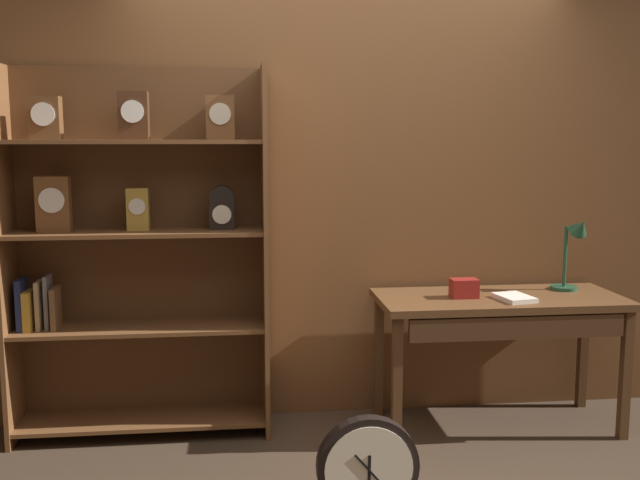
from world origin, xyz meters
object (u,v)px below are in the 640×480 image
(round_clock_large, at_px, (368,470))
(desk_lamp, at_px, (574,248))
(workbench, at_px, (500,313))
(toolbox_small, at_px, (464,288))
(bookshelf, at_px, (135,251))
(open_repair_manual, at_px, (514,298))

(round_clock_large, bearing_deg, desk_lamp, 37.51)
(workbench, height_order, toolbox_small, toolbox_small)
(bookshelf, height_order, toolbox_small, bookshelf)
(bookshelf, relative_size, desk_lamp, 4.59)
(toolbox_small, height_order, open_repair_manual, toolbox_small)
(toolbox_small, relative_size, open_repair_manual, 0.67)
(workbench, relative_size, open_repair_manual, 6.20)
(bookshelf, bearing_deg, round_clock_large, -46.30)
(open_repair_manual, bearing_deg, bookshelf, 161.30)
(toolbox_small, bearing_deg, round_clock_large, -126.61)
(workbench, xyz_separation_m, open_repair_manual, (0.04, -0.08, 0.10))
(bookshelf, height_order, workbench, bookshelf)
(bookshelf, xyz_separation_m, round_clock_large, (1.09, -1.14, -0.78))
(bookshelf, bearing_deg, toolbox_small, -5.97)
(bookshelf, relative_size, toolbox_small, 13.75)
(open_repair_manual, bearing_deg, round_clock_large, -149.10)
(desk_lamp, xyz_separation_m, open_repair_manual, (-0.43, -0.20, -0.23))
(desk_lamp, relative_size, round_clock_large, 0.92)
(desk_lamp, height_order, open_repair_manual, desk_lamp)
(workbench, bearing_deg, desk_lamp, 14.61)
(round_clock_large, bearing_deg, open_repair_manual, 41.89)
(desk_lamp, xyz_separation_m, toolbox_small, (-0.68, -0.11, -0.19))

